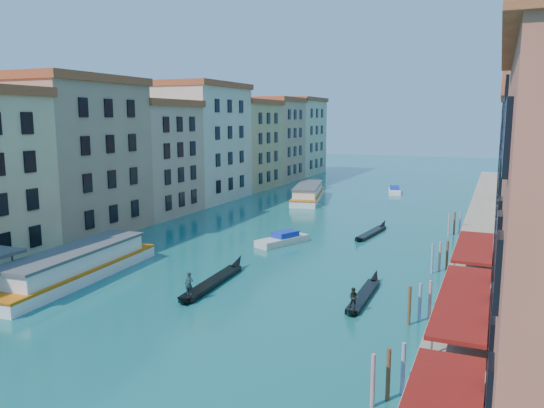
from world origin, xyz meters
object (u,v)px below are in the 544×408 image
(vaporetto_far, at_px, (308,193))
(gondola_fore, at_px, (213,280))
(gondola_right, at_px, (363,294))
(vaporetto_near, at_px, (76,266))

(vaporetto_far, distance_m, gondola_fore, 51.36)
(vaporetto_far, relative_size, gondola_right, 1.76)
(vaporetto_near, xyz_separation_m, vaporetto_far, (3.85, 54.06, -0.04))
(vaporetto_near, bearing_deg, gondola_fore, 11.53)
(vaporetto_far, bearing_deg, gondola_right, -79.11)
(vaporetto_far, xyz_separation_m, gondola_fore, (8.66, -50.62, -0.83))
(vaporetto_far, height_order, gondola_fore, vaporetto_far)
(vaporetto_far, xyz_separation_m, gondola_right, (21.91, -48.93, -0.85))
(vaporetto_near, relative_size, gondola_right, 1.80)
(gondola_right, bearing_deg, gondola_fore, -173.46)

